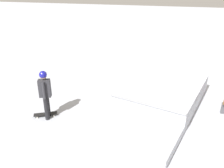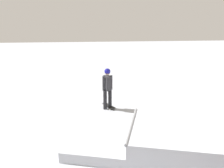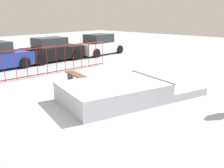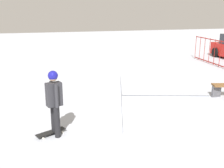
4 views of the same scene
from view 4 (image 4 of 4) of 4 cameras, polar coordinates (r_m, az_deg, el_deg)
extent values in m
plane|color=#B2B7C1|center=(11.12, 4.51, -1.34)|extent=(60.00, 60.00, 0.00)
cube|color=silver|center=(10.19, 9.21, -1.00)|extent=(4.19, 3.52, 0.70)
cube|color=silver|center=(7.75, 11.96, -8.05)|extent=(2.46, 3.00, 0.30)
cylinder|color=gray|center=(8.39, 11.03, -2.16)|extent=(0.82, 2.52, 0.08)
cylinder|color=black|center=(7.34, -11.98, -7.19)|extent=(0.15, 0.15, 0.82)
cylinder|color=black|center=(7.15, -11.33, -7.77)|extent=(0.15, 0.15, 0.82)
cube|color=#2D2D33|center=(7.01, -11.97, -2.11)|extent=(0.32, 0.43, 0.60)
cylinder|color=#2D2D33|center=(7.16, -12.48, -1.75)|extent=(0.09, 0.09, 0.60)
cylinder|color=#2D2D33|center=(6.85, -11.43, -2.48)|extent=(0.09, 0.09, 0.60)
sphere|color=tan|center=(6.89, -12.17, 1.46)|extent=(0.22, 0.22, 0.22)
sphere|color=navy|center=(6.88, -12.19, 1.71)|extent=(0.25, 0.25, 0.25)
cube|color=black|center=(7.43, -12.59, -9.70)|extent=(0.53, 0.81, 0.02)
cylinder|color=silver|center=(7.67, -11.15, -9.25)|extent=(0.05, 0.06, 0.06)
cylinder|color=silver|center=(7.49, -10.24, -9.83)|extent=(0.05, 0.06, 0.06)
cylinder|color=silver|center=(7.44, -14.92, -10.30)|extent=(0.05, 0.06, 0.06)
cylinder|color=silver|center=(7.25, -14.08, -10.94)|extent=(0.05, 0.06, 0.06)
cylinder|color=maroon|center=(18.97, 16.99, 7.30)|extent=(0.03, 0.03, 1.50)
cylinder|color=maroon|center=(18.48, 17.81, 7.04)|extent=(0.03, 0.03, 1.50)
cylinder|color=maroon|center=(18.00, 18.66, 6.77)|extent=(0.03, 0.03, 1.50)
cylinder|color=maroon|center=(17.53, 19.57, 6.48)|extent=(0.03, 0.03, 1.50)
cylinder|color=maroon|center=(17.06, 20.52, 6.17)|extent=(0.03, 0.03, 1.50)
cylinder|color=maroon|center=(16.59, 21.53, 5.84)|extent=(0.03, 0.03, 1.50)
cube|color=#4C4C51|center=(10.95, 20.86, -1.44)|extent=(0.08, 0.36, 0.42)
cylinder|color=black|center=(20.10, 20.72, 6.16)|extent=(0.65, 0.27, 0.64)
camera|label=1|loc=(4.39, 76.72, 22.24)|focal=38.88mm
camera|label=2|loc=(12.27, 47.69, 13.84)|focal=42.38mm
camera|label=3|loc=(15.50, -22.90, 14.05)|focal=40.52mm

